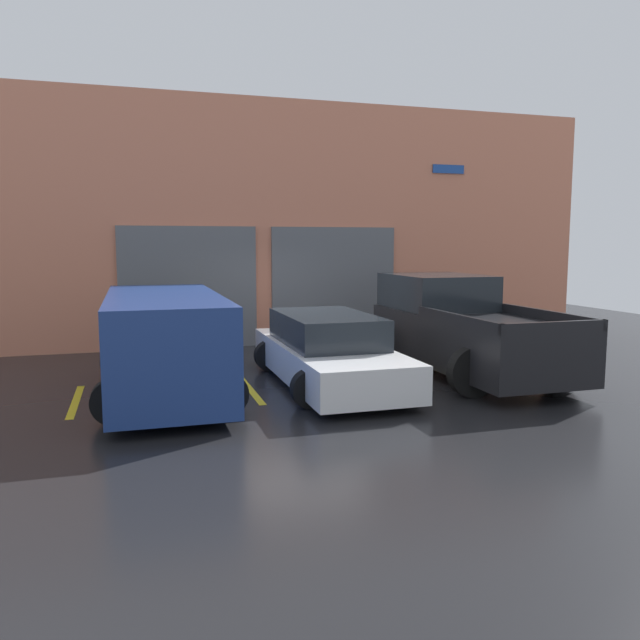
% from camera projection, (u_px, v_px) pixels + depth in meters
% --- Properties ---
extents(ground_plane, '(28.00, 28.00, 0.00)m').
position_uv_depth(ground_plane, '(304.00, 367.00, 12.73)').
color(ground_plane, black).
extents(shophouse_building, '(17.35, 0.68, 5.98)m').
position_uv_depth(shophouse_building, '(268.00, 225.00, 15.49)').
color(shophouse_building, '#D17A5B').
rests_on(shophouse_building, ground).
extents(pickup_truck, '(2.52, 5.05, 1.86)m').
position_uv_depth(pickup_truck, '(461.00, 328.00, 12.14)').
color(pickup_truck, black).
rests_on(pickup_truck, ground).
extents(sedan_white, '(2.10, 4.73, 1.26)m').
position_uv_depth(sedan_white, '(328.00, 352.00, 11.11)').
color(sedan_white, white).
rests_on(sedan_white, ground).
extents(sedan_side, '(2.20, 4.88, 1.68)m').
position_uv_depth(sedan_side, '(165.00, 341.00, 10.24)').
color(sedan_side, navy).
rests_on(sedan_side, ground).
extents(parking_stripe_far_left, '(0.12, 2.20, 0.01)m').
position_uv_depth(parking_stripe_far_left, '(76.00, 401.00, 9.94)').
color(parking_stripe_far_left, gold).
rests_on(parking_stripe_far_left, ground).
extents(parking_stripe_left, '(0.12, 2.20, 0.01)m').
position_uv_depth(parking_stripe_left, '(250.00, 389.00, 10.74)').
color(parking_stripe_left, gold).
rests_on(parking_stripe_left, ground).
extents(parking_stripe_centre, '(0.12, 2.20, 0.01)m').
position_uv_depth(parking_stripe_centre, '(400.00, 379.00, 11.55)').
color(parking_stripe_centre, gold).
rests_on(parking_stripe_centre, ground).
extents(parking_stripe_right, '(0.12, 2.20, 0.01)m').
position_uv_depth(parking_stripe_right, '(531.00, 370.00, 12.36)').
color(parking_stripe_right, gold).
rests_on(parking_stripe_right, ground).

